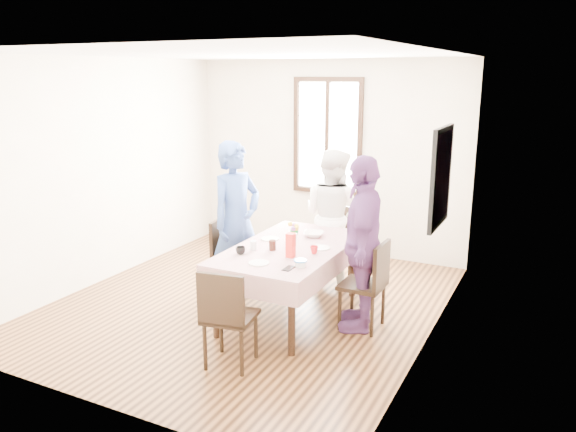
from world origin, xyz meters
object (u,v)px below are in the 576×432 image
object	(u,v)px
dining_table	(290,281)
person_left	(235,222)
chair_right	(362,285)
person_right	(362,244)
person_far	(332,216)
chair_left	(235,259)
chair_far	(332,245)
chair_near	(230,316)

from	to	relation	value
dining_table	person_left	size ratio (longest dim) A/B	0.95
dining_table	chair_right	world-z (taller)	chair_right
person_right	chair_right	bearing A→B (deg)	74.18
person_far	person_right	distance (m)	1.34
chair_right	person_far	world-z (taller)	person_far
chair_left	person_far	bearing A→B (deg)	134.25
chair_left	person_far	distance (m)	1.32
dining_table	chair_left	world-z (taller)	chair_left
chair_right	person_right	xyz separation A→B (m)	(-0.02, 0.00, 0.43)
chair_far	person_left	world-z (taller)	person_left
chair_right	person_right	world-z (taller)	person_right
chair_near	person_far	distance (m)	2.36
person_left	person_right	distance (m)	1.53
person_far	dining_table	bearing A→B (deg)	105.70
chair_far	chair_left	bearing A→B (deg)	51.85
chair_left	chair_far	distance (m)	1.28
chair_far	person_left	size ratio (longest dim) A/B	0.50
chair_right	person_far	distance (m)	1.40
chair_left	chair_near	xyz separation A→B (m)	(0.78, -1.34, 0.00)
chair_near	person_right	world-z (taller)	person_right
chair_left	person_right	world-z (taller)	person_right
chair_far	dining_table	bearing A→B (deg)	89.41
person_far	person_right	xyz separation A→B (m)	(0.76, -1.10, 0.06)
person_right	dining_table	bearing A→B (deg)	-101.80
chair_near	person_right	size ratio (longest dim) A/B	0.52
person_far	chair_near	bearing A→B (deg)	105.70
chair_left	person_right	size ratio (longest dim) A/B	0.52
person_left	chair_right	bearing A→B (deg)	-76.24
person_right	person_left	bearing A→B (deg)	-109.84
dining_table	person_left	world-z (taller)	person_left
person_right	chair_far	bearing A→B (deg)	-161.72
person_left	person_far	bearing A→B (deg)	-19.67
chair_left	person_left	distance (m)	0.45
chair_far	chair_right	bearing A→B (deg)	124.23
dining_table	person_left	bearing A→B (deg)	168.08
chair_far	person_left	bearing A→B (deg)	52.60
chair_left	person_far	xyz separation A→B (m)	(0.78, 1.00, 0.37)
chair_left	chair_far	size ratio (longest dim) A/B	1.00
chair_right	chair_far	world-z (taller)	same
chair_right	person_left	xyz separation A→B (m)	(-1.54, 0.11, 0.45)
chair_left	chair_right	xyz separation A→B (m)	(1.56, -0.11, 0.00)
chair_right	chair_near	bearing A→B (deg)	148.63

